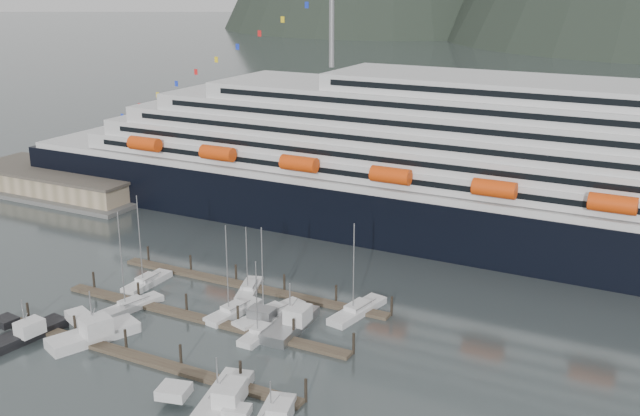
% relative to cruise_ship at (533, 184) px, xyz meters
% --- Properties ---
extents(ground, '(1600.00, 1600.00, 0.00)m').
position_rel_cruise_ship_xyz_m(ground, '(-30.03, -54.94, -12.04)').
color(ground, '#404B4C').
rests_on(ground, ground).
extents(cruise_ship, '(210.00, 30.40, 50.30)m').
position_rel_cruise_ship_xyz_m(cruise_ship, '(0.00, 0.00, 0.00)').
color(cruise_ship, black).
rests_on(cruise_ship, ground).
extents(warehouse, '(46.00, 20.00, 5.80)m').
position_rel_cruise_ship_xyz_m(warehouse, '(-102.03, -12.94, -9.79)').
color(warehouse, '#595956').
rests_on(warehouse, ground).
extents(dock_near, '(48.18, 2.28, 3.20)m').
position_rel_cruise_ship_xyz_m(dock_near, '(-34.95, -64.89, -11.73)').
color(dock_near, '#48392E').
rests_on(dock_near, ground).
extents(dock_mid, '(48.18, 2.28, 3.20)m').
position_rel_cruise_ship_xyz_m(dock_mid, '(-34.95, -51.89, -11.73)').
color(dock_mid, '#48392E').
rests_on(dock_mid, ground).
extents(dock_far, '(48.18, 2.28, 3.20)m').
position_rel_cruise_ship_xyz_m(dock_far, '(-34.95, -38.89, -11.73)').
color(dock_far, '#48392E').
rests_on(dock_far, ground).
extents(sailboat_a, '(2.84, 9.56, 15.67)m').
position_rel_cruise_ship_xyz_m(sailboat_a, '(-49.87, -45.59, -11.59)').
color(sailboat_a, silver).
rests_on(sailboat_a, ground).
extents(sailboat_b, '(4.99, 10.39, 15.85)m').
position_rel_cruise_ship_xyz_m(sailboat_b, '(-46.07, -53.67, -11.60)').
color(sailboat_b, silver).
rests_on(sailboat_b, ground).
extents(sailboat_c, '(4.21, 10.23, 14.46)m').
position_rel_cruise_ship_xyz_m(sailboat_c, '(-31.60, -48.17, -11.61)').
color(sailboat_c, silver).
rests_on(sailboat_c, ground).
extents(sailboat_d, '(6.08, 12.37, 14.62)m').
position_rel_cruise_ship_xyz_m(sailboat_d, '(-26.34, -46.70, -11.61)').
color(sailboat_d, silver).
rests_on(sailboat_d, ground).
extents(sailboat_f, '(5.50, 9.41, 11.57)m').
position_rel_cruise_ship_xyz_m(sailboat_f, '(-33.86, -40.48, -11.63)').
color(sailboat_f, silver).
rests_on(sailboat_f, ground).
extents(sailboat_g, '(4.79, 11.82, 14.77)m').
position_rel_cruise_ship_xyz_m(sailboat_g, '(-15.64, -39.64, -11.60)').
color(sailboat_g, silver).
rests_on(sailboat_g, ground).
extents(sailboat_h, '(2.48, 8.51, 11.63)m').
position_rel_cruise_ship_xyz_m(sailboat_h, '(-24.49, -52.06, -11.64)').
color(sailboat_h, silver).
rests_on(sailboat_h, ground).
extents(trawler_a, '(8.64, 11.89, 6.33)m').
position_rel_cruise_ship_xyz_m(trawler_a, '(-52.48, -67.67, -11.20)').
color(trawler_a, black).
rests_on(trawler_a, ground).
extents(trawler_b, '(10.71, 12.79, 7.96)m').
position_rel_cruise_ship_xyz_m(trawler_b, '(-44.06, -63.60, -11.06)').
color(trawler_b, silver).
rests_on(trawler_b, ground).
extents(trawler_c, '(10.82, 14.79, 7.32)m').
position_rel_cruise_ship_xyz_m(trawler_c, '(-19.18, -69.98, -11.12)').
color(trawler_c, silver).
rests_on(trawler_c, ground).
extents(trawler_e, '(9.12, 11.96, 7.65)m').
position_rel_cruise_ship_xyz_m(trawler_e, '(-22.03, -48.48, -11.09)').
color(trawler_e, '#949799').
rests_on(trawler_e, ground).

